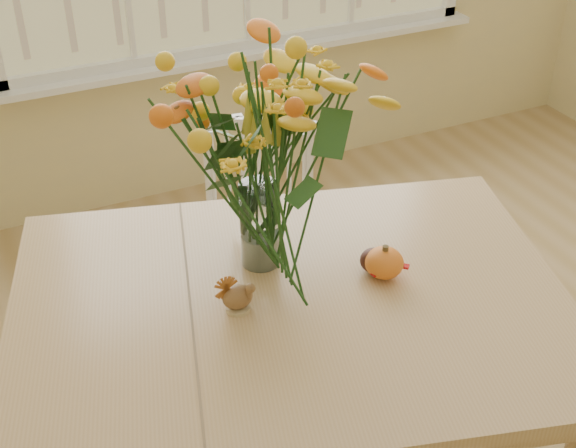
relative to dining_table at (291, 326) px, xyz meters
name	(u,v)px	position (x,y,z in m)	size (l,w,h in m)	color
dining_table	(291,326)	(0.00, 0.00, 0.00)	(1.66, 1.37, 0.77)	tan
windsor_chair	(258,229)	(0.21, 0.72, -0.19)	(0.53, 0.52, 0.86)	white
flower_vase	(258,144)	(-0.01, 0.18, 0.46)	(0.51, 0.51, 0.61)	white
pumpkin	(384,264)	(0.26, -0.02, 0.13)	(0.10, 0.10, 0.08)	orange
turkey_figurine	(238,297)	(-0.14, 0.02, 0.13)	(0.08, 0.06, 0.10)	#CCB78C
dark_gourd	(373,261)	(0.25, 0.01, 0.13)	(0.13, 0.10, 0.07)	#38160F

